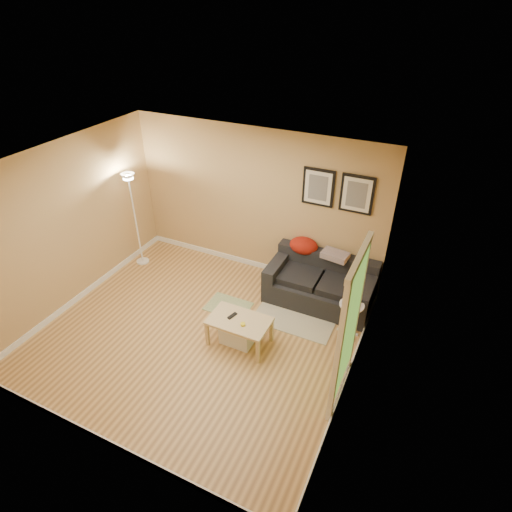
# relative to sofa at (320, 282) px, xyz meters

# --- Properties ---
(floor) EXTENTS (4.50, 4.50, 0.00)m
(floor) POSITION_rel_sofa_xyz_m (-1.38, -1.53, -0.38)
(floor) COLOR tan
(floor) RESTS_ON ground
(ceiling) EXTENTS (4.50, 4.50, 0.00)m
(ceiling) POSITION_rel_sofa_xyz_m (-1.38, -1.53, 2.23)
(ceiling) COLOR white
(ceiling) RESTS_ON wall_back
(wall_back) EXTENTS (4.50, 0.00, 4.50)m
(wall_back) POSITION_rel_sofa_xyz_m (-1.38, 0.47, 0.92)
(wall_back) COLOR tan
(wall_back) RESTS_ON ground
(wall_front) EXTENTS (4.50, 0.00, 4.50)m
(wall_front) POSITION_rel_sofa_xyz_m (-1.38, -3.53, 0.92)
(wall_front) COLOR tan
(wall_front) RESTS_ON ground
(wall_left) EXTENTS (0.00, 4.00, 4.00)m
(wall_left) POSITION_rel_sofa_xyz_m (-3.63, -1.53, 0.92)
(wall_left) COLOR tan
(wall_left) RESTS_ON ground
(wall_right) EXTENTS (0.00, 4.00, 4.00)m
(wall_right) POSITION_rel_sofa_xyz_m (0.87, -1.53, 0.92)
(wall_right) COLOR tan
(wall_right) RESTS_ON ground
(baseboard_back) EXTENTS (4.50, 0.02, 0.10)m
(baseboard_back) POSITION_rel_sofa_xyz_m (-1.38, 0.46, -0.33)
(baseboard_back) COLOR white
(baseboard_back) RESTS_ON ground
(baseboard_front) EXTENTS (4.50, 0.02, 0.10)m
(baseboard_front) POSITION_rel_sofa_xyz_m (-1.38, -3.52, -0.33)
(baseboard_front) COLOR white
(baseboard_front) RESTS_ON ground
(baseboard_left) EXTENTS (0.02, 4.00, 0.10)m
(baseboard_left) POSITION_rel_sofa_xyz_m (-3.62, -1.53, -0.33)
(baseboard_left) COLOR white
(baseboard_left) RESTS_ON ground
(baseboard_right) EXTENTS (0.02, 4.00, 0.10)m
(baseboard_right) POSITION_rel_sofa_xyz_m (0.86, -1.53, -0.33)
(baseboard_right) COLOR white
(baseboard_right) RESTS_ON ground
(sofa) EXTENTS (1.70, 0.90, 0.75)m
(sofa) POSITION_rel_sofa_xyz_m (0.00, 0.00, 0.00)
(sofa) COLOR black
(sofa) RESTS_ON ground
(red_throw) EXTENTS (0.48, 0.36, 0.28)m
(red_throw) POSITION_rel_sofa_xyz_m (-0.43, 0.34, 0.40)
(red_throw) COLOR #98230E
(red_throw) RESTS_ON sofa
(plaid_throw) EXTENTS (0.45, 0.32, 0.10)m
(plaid_throw) POSITION_rel_sofa_xyz_m (0.13, 0.26, 0.41)
(plaid_throw) COLOR tan
(plaid_throw) RESTS_ON sofa
(framed_print_left) EXTENTS (0.50, 0.04, 0.60)m
(framed_print_left) POSITION_rel_sofa_xyz_m (-0.30, 0.45, 1.43)
(framed_print_left) COLOR black
(framed_print_left) RESTS_ON wall_back
(framed_print_right) EXTENTS (0.50, 0.04, 0.60)m
(framed_print_right) POSITION_rel_sofa_xyz_m (0.30, 0.45, 1.43)
(framed_print_right) COLOR black
(framed_print_right) RESTS_ON wall_back
(area_rug) EXTENTS (1.25, 0.85, 0.01)m
(area_rug) POSITION_rel_sofa_xyz_m (-0.20, -0.53, -0.37)
(area_rug) COLOR #BDB795
(area_rug) RESTS_ON ground
(green_runner) EXTENTS (0.70, 0.50, 0.01)m
(green_runner) POSITION_rel_sofa_xyz_m (-1.28, -0.79, -0.37)
(green_runner) COLOR #668C4C
(green_runner) RESTS_ON ground
(coffee_table) EXTENTS (0.96, 0.69, 0.44)m
(coffee_table) POSITION_rel_sofa_xyz_m (-0.74, -1.43, -0.16)
(coffee_table) COLOR tan
(coffee_table) RESTS_ON ground
(remote_control) EXTENTS (0.09, 0.17, 0.02)m
(remote_control) POSITION_rel_sofa_xyz_m (-0.86, -1.40, 0.07)
(remote_control) COLOR black
(remote_control) RESTS_ON coffee_table
(tape_roll) EXTENTS (0.07, 0.07, 0.03)m
(tape_roll) POSITION_rel_sofa_xyz_m (-0.64, -1.50, 0.08)
(tape_roll) COLOR yellow
(tape_roll) RESTS_ON coffee_table
(storage_bin) EXTENTS (0.48, 0.35, 0.30)m
(storage_bin) POSITION_rel_sofa_xyz_m (-0.77, -1.41, -0.23)
(storage_bin) COLOR white
(storage_bin) RESTS_ON ground
(side_table) EXTENTS (0.36, 0.36, 0.55)m
(side_table) POSITION_rel_sofa_xyz_m (0.64, -0.55, -0.10)
(side_table) COLOR white
(side_table) RESTS_ON ground
(book_stack) EXTENTS (0.20, 0.26, 0.08)m
(book_stack) POSITION_rel_sofa_xyz_m (0.62, -0.53, 0.21)
(book_stack) COLOR #305C90
(book_stack) RESTS_ON side_table
(floor_lamp) EXTENTS (0.23, 0.23, 1.78)m
(floor_lamp) POSITION_rel_sofa_xyz_m (-3.38, -0.32, 0.47)
(floor_lamp) COLOR white
(floor_lamp) RESTS_ON ground
(doorway) EXTENTS (0.12, 1.01, 2.13)m
(doorway) POSITION_rel_sofa_xyz_m (0.82, -1.68, 0.65)
(doorway) COLOR white
(doorway) RESTS_ON ground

